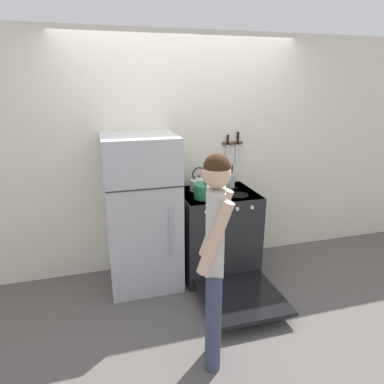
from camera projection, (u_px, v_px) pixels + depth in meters
ground_plane at (183, 259)px, 4.13m from camera, size 14.00×14.00×0.00m
wall_back at (182, 155)px, 3.77m from camera, size 10.00×0.06×2.55m
refrigerator at (142, 213)px, 3.46m from camera, size 0.71×0.68×1.57m
stove_range at (218, 234)px, 3.73m from camera, size 0.80×1.42×0.93m
dutch_oven_pot at (206, 191)px, 3.43m from camera, size 0.29×0.25×0.17m
tea_kettle at (199, 183)px, 3.67m from camera, size 0.25×0.20×0.26m
utensil_jar at (231, 180)px, 3.77m from camera, size 0.09×0.09×0.27m
person at (215, 253)px, 2.36m from camera, size 0.34×0.39×1.62m
wall_knife_strip at (233, 143)px, 3.84m from camera, size 0.24×0.03×0.35m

